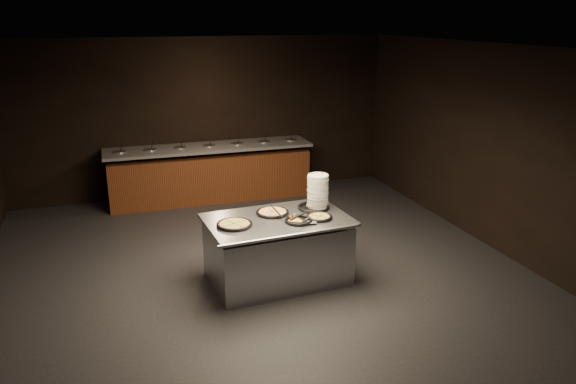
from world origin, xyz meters
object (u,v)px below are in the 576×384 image
at_px(serving_counter, 278,251).
at_px(plate_stack, 318,191).
at_px(pan_veggie_whole, 234,224).
at_px(pan_cheese_whole, 272,212).

height_order(serving_counter, plate_stack, plate_stack).
relative_size(pan_veggie_whole, pan_cheese_whole, 1.04).
distance_m(plate_stack, pan_cheese_whole, 0.67).
relative_size(plate_stack, pan_veggie_whole, 1.00).
xyz_separation_m(plate_stack, pan_cheese_whole, (-0.64, -0.06, -0.20)).
xyz_separation_m(plate_stack, pan_veggie_whole, (-1.20, -0.33, -0.20)).
bearing_deg(pan_cheese_whole, pan_veggie_whole, -154.48).
distance_m(plate_stack, pan_veggie_whole, 1.26).
distance_m(serving_counter, plate_stack, 0.94).
relative_size(plate_stack, pan_cheese_whole, 1.04).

